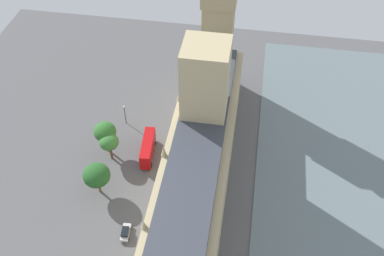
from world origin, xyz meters
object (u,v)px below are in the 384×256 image
at_px(pedestrian_opposite_hall, 163,170).
at_px(street_lamp_slot_10, 125,111).
at_px(pedestrian_midblock, 139,248).
at_px(parliament_building, 196,170).
at_px(pedestrian_trailing, 172,123).
at_px(clock_tower, 219,0).
at_px(car_silver_near_tower, 125,232).
at_px(plane_tree_by_river_gate, 105,132).
at_px(plane_tree_leading, 97,175).
at_px(plane_tree_under_trees, 109,142).
at_px(double_decker_bus_corner, 148,148).

relative_size(pedestrian_opposite_hall, street_lamp_slot_10, 0.27).
bearing_deg(pedestrian_midblock, parliament_building, -127.28).
bearing_deg(pedestrian_trailing, parliament_building, -75.75).
xyz_separation_m(parliament_building, clock_tower, (0.54, -40.00, 18.02)).
bearing_deg(car_silver_near_tower, pedestrian_midblock, -43.02).
xyz_separation_m(pedestrian_midblock, plane_tree_by_river_gate, (14.45, -25.60, 6.22)).
bearing_deg(pedestrian_midblock, plane_tree_leading, -51.18).
relative_size(plane_tree_under_trees, street_lamp_slot_10, 1.28).
xyz_separation_m(pedestrian_trailing, plane_tree_under_trees, (12.56, 13.84, 5.16)).
height_order(clock_tower, pedestrian_opposite_hall, clock_tower).
relative_size(double_decker_bus_corner, car_silver_near_tower, 2.47).
height_order(double_decker_bus_corner, plane_tree_leading, plane_tree_leading).
xyz_separation_m(plane_tree_under_trees, street_lamp_slot_10, (-0.20, -12.60, -1.57)).
xyz_separation_m(clock_tower, plane_tree_by_river_gate, (23.42, 29.57, -20.84)).
distance_m(pedestrian_opposite_hall, street_lamp_slot_10, 20.18).
relative_size(pedestrian_midblock, plane_tree_leading, 0.19).
distance_m(clock_tower, double_decker_bus_corner, 40.81).
relative_size(car_silver_near_tower, plane_tree_leading, 0.50).
distance_m(plane_tree_by_river_gate, plane_tree_under_trees, 2.88).
distance_m(parliament_building, clock_tower, 43.88).
relative_size(double_decker_bus_corner, pedestrian_opposite_hall, 6.29).
xyz_separation_m(clock_tower, plane_tree_under_trees, (21.88, 31.78, -21.86)).
bearing_deg(double_decker_bus_corner, pedestrian_midblock, -86.00).
relative_size(parliament_building, car_silver_near_tower, 17.52).
height_order(double_decker_bus_corner, car_silver_near_tower, double_decker_bus_corner).
bearing_deg(car_silver_near_tower, clock_tower, 71.77).
xyz_separation_m(pedestrian_opposite_hall, plane_tree_leading, (13.24, 8.19, 5.28)).
height_order(clock_tower, street_lamp_slot_10, clock_tower).
height_order(car_silver_near_tower, pedestrian_midblock, car_silver_near_tower).
distance_m(car_silver_near_tower, plane_tree_under_trees, 22.86).
relative_size(clock_tower, double_decker_bus_corner, 5.03).
relative_size(car_silver_near_tower, pedestrian_trailing, 2.55).
distance_m(parliament_building, double_decker_bus_corner, 18.79).
xyz_separation_m(pedestrian_opposite_hall, pedestrian_trailing, (0.95, -15.97, -0.00)).
height_order(clock_tower, plane_tree_by_river_gate, clock_tower).
xyz_separation_m(pedestrian_opposite_hall, plane_tree_by_river_gate, (15.06, -4.33, 6.18)).
xyz_separation_m(pedestrian_trailing, plane_tree_leading, (12.29, 24.15, 5.28)).
distance_m(plane_tree_by_river_gate, street_lamp_slot_10, 10.86).
height_order(double_decker_bus_corner, street_lamp_slot_10, street_lamp_slot_10).
relative_size(parliament_building, plane_tree_by_river_gate, 8.14).
bearing_deg(parliament_building, plane_tree_by_river_gate, -23.52).
xyz_separation_m(plane_tree_by_river_gate, street_lamp_slot_10, (-1.74, -10.40, -2.59)).
relative_size(clock_tower, plane_tree_leading, 6.20).
height_order(clock_tower, car_silver_near_tower, clock_tower).
bearing_deg(pedestrian_midblock, plane_tree_by_river_gate, -65.73).
relative_size(pedestrian_midblock, plane_tree_under_trees, 0.20).
bearing_deg(plane_tree_by_river_gate, pedestrian_opposite_hall, 163.95).
bearing_deg(pedestrian_opposite_hall, parliament_building, 106.44).
height_order(parliament_building, plane_tree_under_trees, parliament_building).
xyz_separation_m(double_decker_bus_corner, plane_tree_by_river_gate, (10.25, 0.26, 4.31)).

